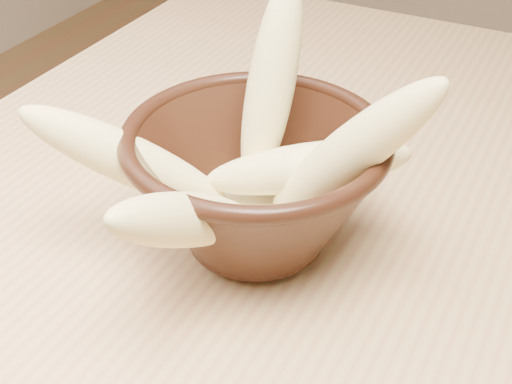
{
  "coord_description": "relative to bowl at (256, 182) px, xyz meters",
  "views": [
    {
      "loc": [
        -0.03,
        -0.53,
        1.12
      ],
      "look_at": [
        -0.24,
        -0.14,
        0.8
      ],
      "focal_mm": 50.0,
      "sensor_mm": 36.0,
      "label": 1
    }
  ],
  "objects": [
    {
      "name": "bowl",
      "position": [
        0.0,
        0.0,
        0.0
      ],
      "size": [
        0.2,
        0.2,
        0.11
      ],
      "rotation": [
        0.0,
        0.0,
        0.14
      ],
      "color": "black",
      "rests_on": "table"
    },
    {
      "name": "milk_puddle",
      "position": [
        0.0,
        0.0,
        -0.03
      ],
      "size": [
        0.11,
        0.11,
        0.02
      ],
      "primitive_type": "cylinder",
      "color": "beige",
      "rests_on": "bowl"
    },
    {
      "name": "banana_upright",
      "position": [
        -0.01,
        0.05,
        0.06
      ],
      "size": [
        0.04,
        0.1,
        0.17
      ],
      "primitive_type": "ellipsoid",
      "rotation": [
        0.35,
        0.0,
        3.08
      ],
      "color": "#FAEF94",
      "rests_on": "bowl"
    },
    {
      "name": "banana_left",
      "position": [
        -0.08,
        -0.05,
        0.02
      ],
      "size": [
        0.16,
        0.12,
        0.12
      ],
      "primitive_type": "ellipsoid",
      "rotation": [
        1.0,
        0.0,
        -1.01
      ],
      "color": "#FAEF94",
      "rests_on": "bowl"
    },
    {
      "name": "banana_right",
      "position": [
        0.07,
        0.0,
        0.05
      ],
      "size": [
        0.14,
        0.04,
        0.16
      ],
      "primitive_type": "ellipsoid",
      "rotation": [
        0.7,
        0.0,
        1.6
      ],
      "color": "#FAEF94",
      "rests_on": "bowl"
    },
    {
      "name": "banana_across",
      "position": [
        0.03,
        0.02,
        0.01
      ],
      "size": [
        0.16,
        0.1,
        0.07
      ],
      "primitive_type": "ellipsoid",
      "rotation": [
        1.37,
        0.0,
        1.99
      ],
      "color": "#FAEF94",
      "rests_on": "bowl"
    },
    {
      "name": "banana_front",
      "position": [
        -0.01,
        -0.09,
        0.02
      ],
      "size": [
        0.05,
        0.16,
        0.12
      ],
      "primitive_type": "ellipsoid",
      "rotation": [
        1.0,
        0.0,
        -0.11
      ],
      "color": "#FAEF94",
      "rests_on": "bowl"
    }
  ]
}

